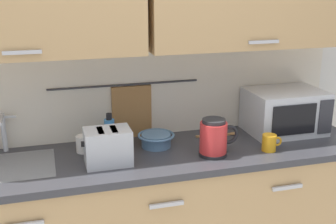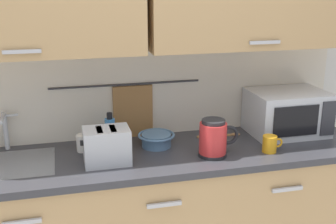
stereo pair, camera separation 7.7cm
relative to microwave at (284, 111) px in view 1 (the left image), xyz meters
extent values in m
cube|color=#B7B7BC|center=(-0.89, -0.42, -0.30)|extent=(0.18, 0.02, 0.02)
cube|color=#B7B7BC|center=(-0.20, -0.42, -0.30)|extent=(0.18, 0.02, 0.02)
cube|color=#333338|center=(-0.89, -0.11, -0.16)|extent=(2.53, 0.63, 0.04)
cube|color=#9EA0A5|center=(-1.67, -0.09, -0.18)|extent=(0.52, 0.38, 0.09)
cube|color=silver|center=(-0.89, 0.22, 0.21)|extent=(3.70, 0.06, 2.50)
cube|color=beige|center=(-0.89, 0.19, 0.14)|extent=(2.50, 0.01, 0.55)
cube|color=#B7B7BC|center=(-1.52, -0.15, 0.47)|extent=(0.18, 0.01, 0.02)
cube|color=#B7B7BC|center=(-0.26, -0.15, 0.47)|extent=(0.18, 0.01, 0.02)
cylinder|color=#333338|center=(-0.98, 0.17, 0.19)|extent=(0.90, 0.01, 0.01)
cube|color=olive|center=(-0.94, 0.17, 0.01)|extent=(0.24, 0.02, 0.34)
cylinder|color=#B2B5BA|center=(-1.67, 0.14, -0.03)|extent=(0.03, 0.03, 0.22)
cylinder|color=#B2B5BA|center=(-1.67, 0.06, 0.07)|extent=(0.02, 0.16, 0.02)
cube|color=#B2B5BA|center=(-1.63, 0.14, 0.06)|extent=(0.07, 0.02, 0.01)
cube|color=silver|center=(0.00, 0.00, 0.00)|extent=(0.46, 0.34, 0.27)
cube|color=black|center=(-0.04, -0.17, 0.00)|extent=(0.29, 0.01, 0.18)
cube|color=#2D2D33|center=(0.18, -0.17, 0.00)|extent=(0.09, 0.01, 0.21)
cylinder|color=black|center=(-0.57, -0.24, -0.13)|extent=(0.16, 0.16, 0.02)
cylinder|color=red|center=(-0.57, -0.24, -0.03)|extent=(0.15, 0.15, 0.17)
cylinder|color=#262628|center=(-0.57, -0.24, 0.06)|extent=(0.13, 0.13, 0.02)
torus|color=black|center=(-0.48, -0.24, -0.02)|extent=(0.11, 0.02, 0.11)
cylinder|color=#3F8CD8|center=(-1.10, 0.06, -0.06)|extent=(0.06, 0.06, 0.16)
cylinder|color=black|center=(-1.10, 0.06, 0.04)|extent=(0.03, 0.03, 0.04)
cylinder|color=silver|center=(-1.25, 0.01, -0.09)|extent=(0.08, 0.08, 0.09)
torus|color=silver|center=(-1.20, 0.01, -0.09)|extent=(0.06, 0.01, 0.06)
cylinder|color=#4C7093|center=(-0.84, -0.03, -0.10)|extent=(0.17, 0.17, 0.07)
torus|color=#4C7093|center=(-0.84, -0.03, -0.07)|extent=(0.21, 0.21, 0.01)
cube|color=#B7BABF|center=(-1.14, -0.19, -0.04)|extent=(0.24, 0.17, 0.19)
cube|color=black|center=(-1.18, -0.19, 0.05)|extent=(0.03, 0.12, 0.01)
cube|color=black|center=(-1.11, -0.19, 0.05)|extent=(0.03, 0.12, 0.01)
cube|color=black|center=(-1.27, -0.19, -0.01)|extent=(0.02, 0.02, 0.02)
cylinder|color=orange|center=(-0.24, -0.26, -0.09)|extent=(0.08, 0.08, 0.09)
torus|color=orange|center=(-0.19, -0.26, -0.09)|extent=(0.06, 0.01, 0.06)
cube|color=#9E7042|center=(-0.46, 0.04, -0.13)|extent=(0.22, 0.03, 0.01)
ellipsoid|color=#9E7042|center=(-0.32, 0.03, -0.13)|extent=(0.06, 0.04, 0.01)
camera|label=1|loc=(-1.42, -2.31, 0.81)|focal=46.60mm
camera|label=2|loc=(-1.35, -2.33, 0.81)|focal=46.60mm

